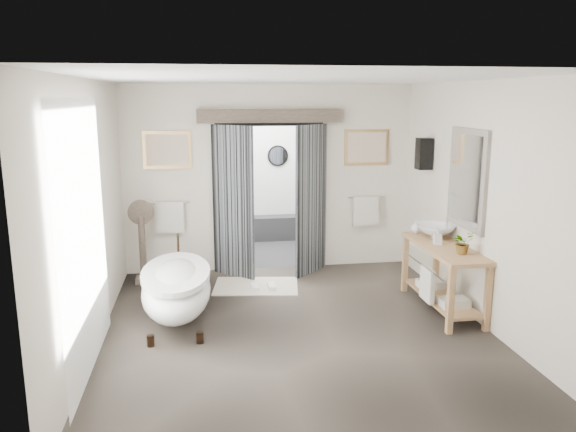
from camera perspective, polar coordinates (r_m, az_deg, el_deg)
The scene contains 13 objects.
ground_plane at distance 6.79m, azimuth 0.78°, elevation -11.43°, with size 5.00×5.00×0.00m, color brown.
room_shell at distance 6.17m, azimuth 0.69°, elevation 4.15°, with size 4.52×5.02×2.91m.
shower_room at distance 10.35m, azimuth -2.86°, elevation 2.00°, with size 2.22×2.01×2.51m.
back_wall_dressing at distance 8.60m, azimuth -1.74°, elevation 4.40°, with size 3.82×0.70×2.52m.
clawfoot_tub at distance 6.97m, azimuth -11.27°, elevation -7.17°, with size 0.82×1.84×0.90m.
vanity at distance 7.47m, azimuth 15.35°, elevation -5.53°, with size 0.57×1.60×0.85m.
pedestal_mirror at distance 8.51m, azimuth -14.56°, elevation -3.12°, with size 0.37×0.24×1.25m.
rug at distance 8.23m, azimuth -3.27°, elevation -7.11°, with size 1.20×0.80×0.01m, color beige.
slippers at distance 8.11m, azimuth -2.53°, elevation -7.16°, with size 0.35×0.27×0.05m.
basin at distance 7.76m, azimuth 14.75°, elevation -1.53°, with size 0.51×0.51×0.18m, color white.
plant at distance 7.06m, azimuth 17.33°, elevation -2.59°, with size 0.25×0.22×0.28m, color gray.
soap_bottle_a at distance 7.44m, azimuth 14.97°, elevation -1.99°, with size 0.09×0.10×0.21m, color gray.
soap_bottle_b at distance 7.98m, azimuth 12.85°, elevation -1.06°, with size 0.14×0.14×0.18m, color gray.
Camera 1 is at (-1.04, -6.14, 2.70)m, focal length 35.00 mm.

